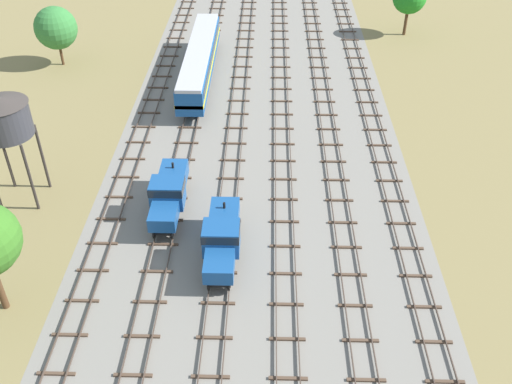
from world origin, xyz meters
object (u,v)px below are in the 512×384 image
at_px(passenger_coach_left_mid, 200,59).
at_px(shunter_loco_centre_left_nearest, 222,237).
at_px(shunter_loco_left_near, 169,193).
at_px(water_tower, 3,118).

bearing_deg(passenger_coach_left_mid, shunter_loco_centre_left_nearest, -81.16).
height_order(shunter_loco_left_near, water_tower, water_tower).
bearing_deg(shunter_loco_centre_left_nearest, water_tower, 157.78).
distance_m(shunter_loco_centre_left_nearest, shunter_loco_left_near, 7.21).
bearing_deg(shunter_loco_left_near, water_tower, 172.21).
distance_m(shunter_loco_left_near, water_tower, 14.15).
xyz_separation_m(shunter_loco_centre_left_nearest, shunter_loco_left_near, (-4.76, 5.42, 0.00)).
relative_size(shunter_loco_centre_left_nearest, shunter_loco_left_near, 1.00).
height_order(shunter_loco_centre_left_nearest, passenger_coach_left_mid, passenger_coach_left_mid).
distance_m(passenger_coach_left_mid, water_tower, 27.19).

